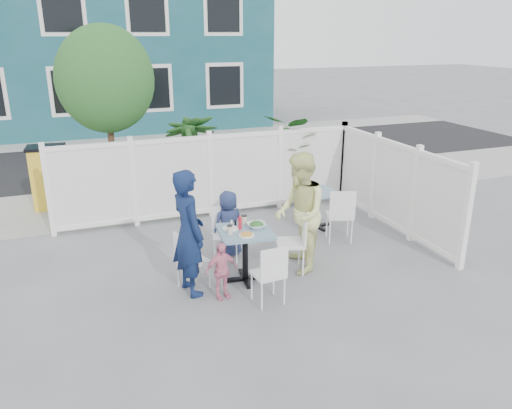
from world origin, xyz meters
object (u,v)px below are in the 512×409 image
object	(u,v)px
man	(189,233)
chair_left	(189,257)
toddler	(221,271)
utility_cabinet	(50,179)
chair_near	(271,271)
boy	(229,224)
chair_right	(296,237)
woman	(300,213)
main_table	(245,242)
spare_table	(318,200)
chair_back	(225,229)

from	to	relation	value
man	chair_left	bearing A→B (deg)	-13.35
man	toddler	world-z (taller)	man
utility_cabinet	chair_near	distance (m)	5.82
utility_cabinet	chair_near	world-z (taller)	utility_cabinet
chair_left	boy	distance (m)	1.23
chair_right	woman	bearing A→B (deg)	-44.56
toddler	man	bearing A→B (deg)	130.08
toddler	chair_right	bearing A→B (deg)	8.88
chair_right	woman	distance (m)	0.37
main_table	man	size ratio (longest dim) A/B	0.47
woman	spare_table	bearing A→B (deg)	157.55
chair_right	toddler	distance (m)	1.33
chair_back	boy	world-z (taller)	boy
main_table	toddler	size ratio (longest dim) A/B	1.02
boy	toddler	distance (m)	1.38
utility_cabinet	woman	size ratio (longest dim) A/B	0.68
man	utility_cabinet	bearing A→B (deg)	11.11
boy	woman	bearing A→B (deg)	121.86
chair_left	boy	world-z (taller)	boy
man	main_table	bearing A→B (deg)	-97.67
chair_right	boy	xyz separation A→B (m)	(-0.76, 0.89, -0.01)
spare_table	boy	world-z (taller)	boy
utility_cabinet	woman	world-z (taller)	woman
chair_left	woman	distance (m)	1.74
chair_left	chair_near	size ratio (longest dim) A/B	0.98
main_table	chair_near	distance (m)	0.79
woman	chair_right	bearing A→B (deg)	-46.20
spare_table	toddler	size ratio (longest dim) A/B	0.90
man	chair_near	bearing A→B (deg)	-140.13
spare_table	toddler	xyz separation A→B (m)	(-2.42, -1.86, -0.13)
utility_cabinet	boy	size ratio (longest dim) A/B	1.14
utility_cabinet	main_table	world-z (taller)	utility_cabinet
woman	boy	distance (m)	1.24
chair_right	man	size ratio (longest dim) A/B	0.54
main_table	chair_right	size ratio (longest dim) A/B	0.87
spare_table	toddler	bearing A→B (deg)	-142.44
chair_left	boy	xyz separation A→B (m)	(0.86, 0.87, 0.05)
chair_near	main_table	bearing A→B (deg)	91.19
chair_back	boy	xyz separation A→B (m)	(0.09, 0.08, 0.05)
spare_table	chair_back	bearing A→B (deg)	-161.42
spare_table	boy	bearing A→B (deg)	-162.76
man	chair_back	bearing A→B (deg)	-52.60
utility_cabinet	chair_left	size ratio (longest dim) A/B	1.48
chair_near	toddler	world-z (taller)	chair_near
utility_cabinet	chair_back	world-z (taller)	utility_cabinet
chair_left	chair_back	size ratio (longest dim) A/B	0.99
main_table	man	bearing A→B (deg)	-176.48
main_table	chair_back	size ratio (longest dim) A/B	0.97
spare_table	chair_right	world-z (taller)	chair_right
chair_back	boy	distance (m)	0.13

